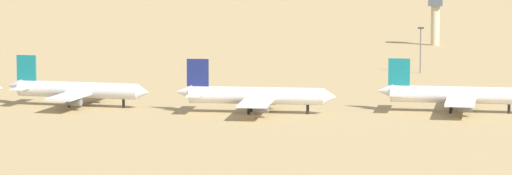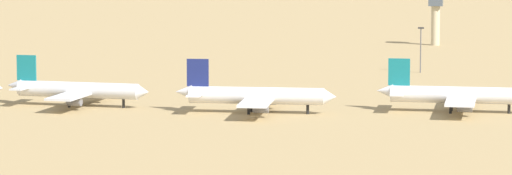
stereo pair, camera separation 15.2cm
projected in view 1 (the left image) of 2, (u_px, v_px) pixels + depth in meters
The scene contains 6 objects.
ground at pixel (254, 117), 326.17m from camera, with size 4000.00×4000.00×0.00m, color tan.
parked_jet_teal_3 at pixel (77, 90), 344.66m from camera, with size 37.55×31.64×12.40m.
parked_jet_navy_4 at pixel (255, 96), 332.25m from camera, with size 38.83×32.65×12.83m.
parked_jet_teal_5 at pixel (456, 95), 333.81m from camera, with size 38.37×32.09×12.72m.
control_tower at pixel (435, 15), 513.20m from camera, with size 5.20×5.20×18.65m.
light_pole_east at pixel (421, 46), 420.48m from camera, with size 1.80×0.50×13.80m.
Camera 1 is at (60.24, -317.38, 45.55)m, focal length 98.04 mm.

